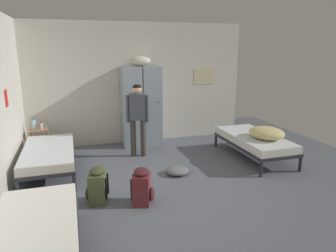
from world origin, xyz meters
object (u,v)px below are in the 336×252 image
Objects in this scene: lotion_bottle at (41,126)px; water_bottle at (34,124)px; person_traveler at (138,114)px; backpack_olive at (97,186)px; bed_left_front at (34,234)px; locker_bank at (141,104)px; backpack_maroon at (142,187)px; clothes_pile_grey at (177,171)px; bed_left_rear at (49,153)px; shelf_unit at (40,139)px; bedding_heap at (267,133)px; bed_right at (254,140)px.

water_bottle is at bearing 158.20° from lotion_bottle.
person_traveler reaches higher than backpack_olive.
locker_bank is at bearing 62.62° from bed_left_front.
bed_left_front is 1.71m from backpack_maroon.
bed_left_rear is at bearing 161.51° from clothes_pile_grey.
person_traveler reaches higher than bed_left_rear.
water_bottle is (-2.09, 0.73, -0.25)m from person_traveler.
lotion_bottle is at bearing -21.80° from water_bottle.
water_bottle is at bearing 165.96° from shelf_unit.
locker_bank is 0.85m from person_traveler.
shelf_unit is 0.34m from water_bottle.
lotion_bottle reaches higher than backpack_maroon.
backpack_olive is at bearing 159.53° from backpack_maroon.
lotion_bottle is at bearing 110.23° from backpack_olive.
bedding_heap is at bearing -41.49° from locker_bank.
water_bottle is at bearing 121.35° from backpack_maroon.
bedding_heap is 4.67m from lotion_bottle.
water_bottle is at bearing 112.71° from backpack_olive.
lotion_bottle is (-0.18, 3.75, 0.27)m from bed_left_front.
backpack_maroon is at bearing -160.38° from bedding_heap.
shelf_unit is at bearing 93.78° from bed_left_front.
bed_right is 1.24× the size of person_traveler.
bed_left_front is at bearing -85.04° from water_bottle.
water_bottle is at bearing 157.98° from bedding_heap.
water_bottle is at bearing 105.75° from bed_left_rear.
shelf_unit reaches higher than backpack_maroon.
bed_left_front is at bearing -90.00° from bed_left_rear.
locker_bank reaches higher than backpack_maroon.
shelf_unit is 2.38× the size of water_bottle.
person_traveler is at bearing 14.12° from bed_left_rear.
clothes_pile_grey is (1.49, 0.65, -0.19)m from backpack_olive.
backpack_olive is 1.63m from clothes_pile_grey.
lotion_bottle is (-4.33, 1.75, 0.05)m from bedding_heap.
bedding_heap is (0.11, -0.25, 0.22)m from bed_right.
bedding_heap reaches higher than backpack_olive.
locker_bank is 3.76× the size of backpack_olive.
bed_left_rear is 2.64m from bed_left_front.
bed_left_rear is at bearing -74.25° from water_bottle.
bedding_heap is 2.96m from backpack_maroon.
locker_bank is at bearing 138.51° from bedding_heap.
backpack_maroon is at bearing 36.17° from bed_left_front.
bed_left_rear is 1.16m from lotion_bottle.
backpack_maroon is at bearing -60.42° from lotion_bottle.
bed_left_rear is 2.53× the size of bedding_heap.
bedding_heap is at bearing -24.39° from person_traveler.
clothes_pile_grey is (2.41, -1.86, -0.58)m from lotion_bottle.
person_traveler is at bearing 155.61° from bedding_heap.
lotion_bottle is (0.07, -0.04, 0.30)m from shelf_unit.
bed_left_front is at bearing -119.75° from person_traveler.
bed_left_rear is 11.06× the size of lotion_bottle.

